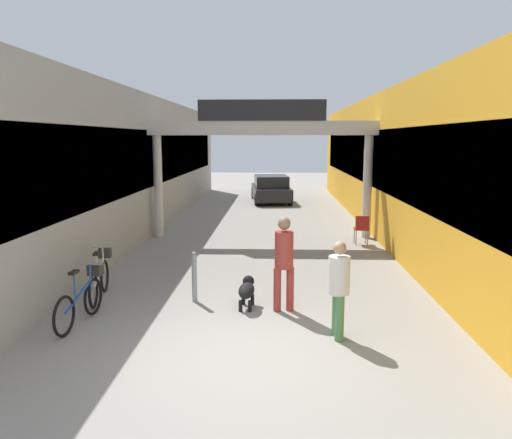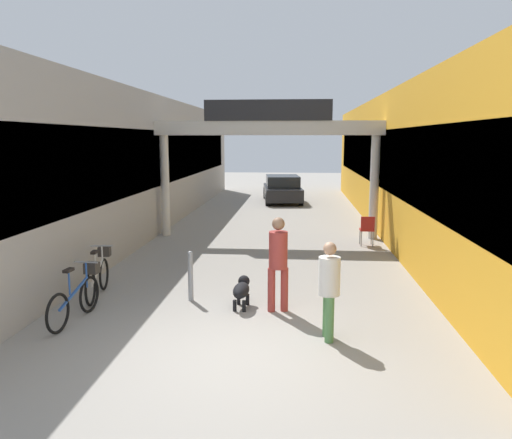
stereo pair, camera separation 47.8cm
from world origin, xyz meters
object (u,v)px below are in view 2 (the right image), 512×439
at_px(bicycle_blue_nearest, 77,296).
at_px(parked_car_black, 282,189).
at_px(bicycle_silver_second, 99,275).
at_px(cafe_chair_red_nearer, 367,228).
at_px(pedestrian_companion, 329,285).
at_px(pedestrian_with_dog, 278,258).
at_px(dog_on_leash, 242,289).
at_px(bollard_post_metal, 191,275).

height_order(bicycle_blue_nearest, parked_car_black, parked_car_black).
bearing_deg(bicycle_silver_second, cafe_chair_red_nearer, 41.12).
xyz_separation_m(bicycle_silver_second, cafe_chair_red_nearer, (6.04, 5.28, 0.10)).
distance_m(pedestrian_companion, bicycle_blue_nearest, 4.37).
distance_m(bicycle_blue_nearest, parked_car_black, 17.13).
bearing_deg(pedestrian_with_dog, bicycle_blue_nearest, -168.06).
relative_size(dog_on_leash, parked_car_black, 0.18).
bearing_deg(dog_on_leash, parked_car_black, 89.05).
bearing_deg(pedestrian_with_dog, bicycle_silver_second, 170.27).
xyz_separation_m(bicycle_blue_nearest, cafe_chair_red_nearer, (5.87, 6.63, 0.10)).
bearing_deg(bicycle_silver_second, bollard_post_metal, -4.56).
relative_size(pedestrian_with_dog, bicycle_silver_second, 1.04).
bearing_deg(cafe_chair_red_nearer, bicycle_blue_nearest, -131.52).
xyz_separation_m(pedestrian_companion, cafe_chair_red_nearer, (1.56, 7.14, -0.35)).
relative_size(dog_on_leash, bollard_post_metal, 0.76).
distance_m(pedestrian_with_dog, parked_car_black, 16.13).
bearing_deg(dog_on_leash, pedestrian_with_dog, -14.17).
distance_m(bicycle_blue_nearest, bollard_post_metal, 2.12).
relative_size(bicycle_blue_nearest, cafe_chair_red_nearer, 1.90).
height_order(pedestrian_with_dog, pedestrian_companion, pedestrian_with_dog).
bearing_deg(cafe_chair_red_nearer, pedestrian_with_dog, -112.15).
bearing_deg(cafe_chair_red_nearer, pedestrian_companion, -102.31).
distance_m(dog_on_leash, bicycle_silver_second, 2.99).
height_order(dog_on_leash, parked_car_black, parked_car_black).
bearing_deg(pedestrian_companion, dog_on_leash, 137.31).
height_order(pedestrian_with_dog, cafe_chair_red_nearer, pedestrian_with_dog).
xyz_separation_m(pedestrian_companion, parked_car_black, (-1.27, 17.36, -0.25)).
height_order(pedestrian_companion, dog_on_leash, pedestrian_companion).
bearing_deg(parked_car_black, pedestrian_companion, -85.82).
relative_size(bicycle_silver_second, bollard_post_metal, 1.69).
xyz_separation_m(pedestrian_with_dog, bicycle_silver_second, (-3.64, 0.62, -0.57)).
bearing_deg(bicycle_blue_nearest, dog_on_leash, 18.05).
xyz_separation_m(pedestrian_companion, bicycle_silver_second, (-4.49, 1.86, -0.45)).
bearing_deg(bicycle_silver_second, pedestrian_companion, -22.56).
distance_m(pedestrian_with_dog, bicycle_silver_second, 3.74).
height_order(pedestrian_with_dog, bollard_post_metal, pedestrian_with_dog).
height_order(bicycle_silver_second, bollard_post_metal, bollard_post_metal).
distance_m(bicycle_blue_nearest, cafe_chair_red_nearer, 8.86).
relative_size(dog_on_leash, cafe_chair_red_nearer, 0.85).
xyz_separation_m(pedestrian_companion, dog_on_leash, (-1.53, 1.41, -0.55)).
bearing_deg(dog_on_leash, bicycle_silver_second, 171.32).
bearing_deg(pedestrian_companion, parked_car_black, 94.18).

